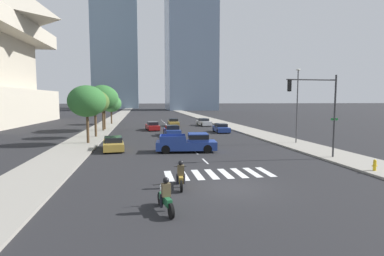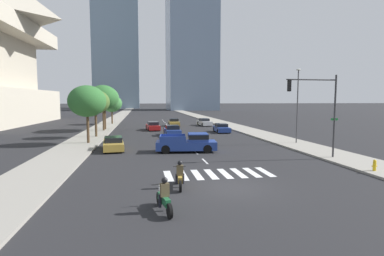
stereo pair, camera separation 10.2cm
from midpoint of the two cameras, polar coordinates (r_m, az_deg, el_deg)
ground_plane at (r=16.54m, az=7.59°, el=-11.09°), size 800.00×800.00×0.00m
sidewalk_east at (r=48.07m, az=9.66°, el=-0.24°), size 4.00×260.00×0.15m
sidewalk_west at (r=45.82m, az=-17.63°, el=-0.68°), size 4.00×260.00×0.15m
crosswalk_near at (r=19.36m, az=4.89°, el=-8.61°), size 6.75×2.63×0.01m
lane_divider_center at (r=46.66m, az=-3.78°, el=-0.43°), size 0.14×50.00×0.01m
motorcycle_lead at (r=16.25m, az=-2.32°, el=-9.21°), size 0.70×2.21×1.49m
motorcycle_trailing at (r=12.94m, az=-5.26°, el=-13.06°), size 0.77×2.18×1.49m
pickup_truck at (r=27.20m, az=-0.64°, el=-2.82°), size 5.56×2.64×1.67m
sedan_gold_0 at (r=53.97m, az=-3.60°, el=1.01°), size 1.76×4.34×1.35m
sedan_gold_1 at (r=29.12m, az=-14.76°, el=-2.90°), size 2.26×4.88×1.26m
sedan_red_2 at (r=47.13m, az=-7.55°, el=0.33°), size 2.16×4.81×1.32m
sedan_blue_3 at (r=43.91m, az=5.47°, el=-0.04°), size 2.04×4.53×1.26m
sedan_silver_4 at (r=54.95m, az=2.21°, el=1.08°), size 2.04×4.73×1.31m
sedan_blue_5 at (r=39.74m, az=-3.89°, el=-0.52°), size 2.01×4.33×1.37m
fire_hydrant at (r=22.66m, az=31.17°, el=-6.00°), size 0.36×0.20×0.72m
traffic_signal_near at (r=25.36m, az=22.65°, el=4.63°), size 4.43×0.28×6.46m
street_lamp_east at (r=33.58m, az=19.21°, el=4.96°), size 0.50×0.24×7.75m
street_tree_nearest at (r=33.43m, az=-19.35°, el=4.80°), size 3.89×3.89×6.05m
street_tree_second at (r=39.02m, az=-17.96°, el=4.71°), size 3.47×3.47×5.76m
street_tree_third at (r=46.54m, az=-16.64°, el=5.51°), size 4.38×4.38×6.72m
street_tree_fourth at (r=48.49m, az=-16.36°, el=5.44°), size 4.36×4.36×6.66m
street_tree_fifth at (r=59.59m, az=-15.10°, el=4.50°), size 3.86×3.86×5.51m
office_tower_left_skyline at (r=188.16m, az=-14.37°, el=19.63°), size 25.01×23.94×113.80m
office_tower_center_skyline at (r=152.62m, az=-0.41°, el=22.82°), size 22.05×25.94×102.22m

